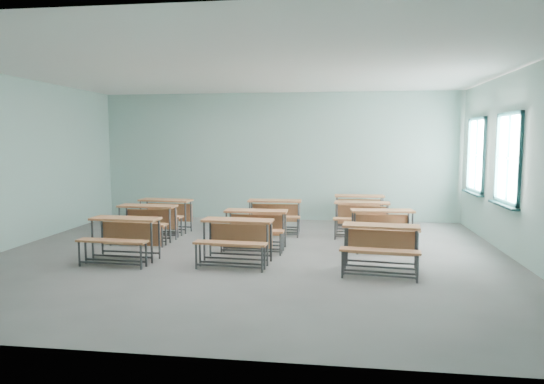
{
  "coord_description": "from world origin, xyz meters",
  "views": [
    {
      "loc": [
        1.52,
        -8.19,
        2.01
      ],
      "look_at": [
        0.24,
        1.2,
        1.0
      ],
      "focal_mm": 32.0,
      "sensor_mm": 36.0,
      "label": 1
    }
  ],
  "objects_px": {
    "desk_unit_r3c2": "(360,206)",
    "desk_unit_r1c0": "(146,218)",
    "desk_unit_r0c1": "(236,235)",
    "desk_unit_r2c1": "(274,211)",
    "desk_unit_r0c0": "(123,233)",
    "desk_unit_r1c2": "(383,223)",
    "desk_unit_r0c2": "(381,241)",
    "desk_unit_r2c2": "(362,214)",
    "desk_unit_r1c1": "(255,223)",
    "desk_unit_r2c0": "(164,211)"
  },
  "relations": [
    {
      "from": "desk_unit_r3c2",
      "to": "desk_unit_r1c0",
      "type": "bearing_deg",
      "value": -153.23
    },
    {
      "from": "desk_unit_r0c1",
      "to": "desk_unit_r2c1",
      "type": "xyz_separation_m",
      "value": [
        0.28,
        2.66,
        0.0
      ]
    },
    {
      "from": "desk_unit_r0c0",
      "to": "desk_unit_r1c2",
      "type": "xyz_separation_m",
      "value": [
        4.38,
        1.52,
        0.0
      ]
    },
    {
      "from": "desk_unit_r0c2",
      "to": "desk_unit_r2c2",
      "type": "height_order",
      "value": "same"
    },
    {
      "from": "desk_unit_r1c1",
      "to": "desk_unit_r2c0",
      "type": "relative_size",
      "value": 0.95
    },
    {
      "from": "desk_unit_r0c2",
      "to": "desk_unit_r2c2",
      "type": "xyz_separation_m",
      "value": [
        -0.15,
        2.81,
        0.0
      ]
    },
    {
      "from": "desk_unit_r0c1",
      "to": "desk_unit_r1c0",
      "type": "distance_m",
      "value": 2.6
    },
    {
      "from": "desk_unit_r0c2",
      "to": "desk_unit_r2c0",
      "type": "distance_m",
      "value": 5.15
    },
    {
      "from": "desk_unit_r0c1",
      "to": "desk_unit_r2c2",
      "type": "relative_size",
      "value": 1.01
    },
    {
      "from": "desk_unit_r1c0",
      "to": "desk_unit_r2c2",
      "type": "relative_size",
      "value": 0.99
    },
    {
      "from": "desk_unit_r0c1",
      "to": "desk_unit_r1c0",
      "type": "relative_size",
      "value": 1.01
    },
    {
      "from": "desk_unit_r2c1",
      "to": "desk_unit_r3c2",
      "type": "relative_size",
      "value": 1.0
    },
    {
      "from": "desk_unit_r1c2",
      "to": "desk_unit_r0c2",
      "type": "bearing_deg",
      "value": -102.14
    },
    {
      "from": "desk_unit_r0c2",
      "to": "desk_unit_r2c2",
      "type": "distance_m",
      "value": 2.81
    },
    {
      "from": "desk_unit_r3c2",
      "to": "desk_unit_r0c0",
      "type": "bearing_deg",
      "value": -138.12
    },
    {
      "from": "desk_unit_r0c2",
      "to": "desk_unit_r1c1",
      "type": "height_order",
      "value": "same"
    },
    {
      "from": "desk_unit_r0c2",
      "to": "desk_unit_r2c1",
      "type": "relative_size",
      "value": 1.04
    },
    {
      "from": "desk_unit_r3c2",
      "to": "desk_unit_r2c1",
      "type": "bearing_deg",
      "value": -149.89
    },
    {
      "from": "desk_unit_r0c0",
      "to": "desk_unit_r3c2",
      "type": "xyz_separation_m",
      "value": [
        4.05,
        3.94,
        0.0
      ]
    },
    {
      "from": "desk_unit_r0c1",
      "to": "desk_unit_r1c1",
      "type": "distance_m",
      "value": 1.09
    },
    {
      "from": "desk_unit_r0c1",
      "to": "desk_unit_r2c0",
      "type": "distance_m",
      "value": 3.23
    },
    {
      "from": "desk_unit_r0c0",
      "to": "desk_unit_r2c0",
      "type": "bearing_deg",
      "value": 97.91
    },
    {
      "from": "desk_unit_r0c0",
      "to": "desk_unit_r2c1",
      "type": "height_order",
      "value": "same"
    },
    {
      "from": "desk_unit_r2c0",
      "to": "desk_unit_r3c2",
      "type": "distance_m",
      "value": 4.51
    },
    {
      "from": "desk_unit_r1c2",
      "to": "desk_unit_r2c0",
      "type": "height_order",
      "value": "same"
    },
    {
      "from": "desk_unit_r0c2",
      "to": "desk_unit_r1c2",
      "type": "relative_size",
      "value": 1.01
    },
    {
      "from": "desk_unit_r0c0",
      "to": "desk_unit_r1c2",
      "type": "height_order",
      "value": "same"
    },
    {
      "from": "desk_unit_r1c0",
      "to": "desk_unit_r2c2",
      "type": "bearing_deg",
      "value": 16.84
    },
    {
      "from": "desk_unit_r1c0",
      "to": "desk_unit_r1c1",
      "type": "bearing_deg",
      "value": -7.35
    },
    {
      "from": "desk_unit_r1c2",
      "to": "desk_unit_r0c0",
      "type": "bearing_deg",
      "value": -166.62
    },
    {
      "from": "desk_unit_r0c1",
      "to": "desk_unit_r0c2",
      "type": "height_order",
      "value": "same"
    },
    {
      "from": "desk_unit_r2c1",
      "to": "desk_unit_r0c2",
      "type": "bearing_deg",
      "value": -57.04
    },
    {
      "from": "desk_unit_r0c1",
      "to": "desk_unit_r2c2",
      "type": "xyz_separation_m",
      "value": [
        2.14,
        2.58,
        0.0
      ]
    },
    {
      "from": "desk_unit_r1c2",
      "to": "desk_unit_r3c2",
      "type": "distance_m",
      "value": 2.44
    },
    {
      "from": "desk_unit_r2c0",
      "to": "desk_unit_r2c1",
      "type": "height_order",
      "value": "same"
    },
    {
      "from": "desk_unit_r2c0",
      "to": "desk_unit_r2c1",
      "type": "xyz_separation_m",
      "value": [
        2.41,
        0.23,
        0.0
      ]
    },
    {
      "from": "desk_unit_r0c2",
      "to": "desk_unit_r1c1",
      "type": "relative_size",
      "value": 1.06
    },
    {
      "from": "desk_unit_r1c2",
      "to": "desk_unit_r2c1",
      "type": "distance_m",
      "value": 2.52
    },
    {
      "from": "desk_unit_r1c1",
      "to": "desk_unit_r3c2",
      "type": "relative_size",
      "value": 0.98
    },
    {
      "from": "desk_unit_r0c1",
      "to": "desk_unit_r2c2",
      "type": "bearing_deg",
      "value": 53.67
    },
    {
      "from": "desk_unit_r1c2",
      "to": "desk_unit_r2c2",
      "type": "bearing_deg",
      "value": 100.35
    },
    {
      "from": "desk_unit_r2c2",
      "to": "desk_unit_r3c2",
      "type": "height_order",
      "value": "same"
    },
    {
      "from": "desk_unit_r1c0",
      "to": "desk_unit_r1c2",
      "type": "bearing_deg",
      "value": 1.8
    },
    {
      "from": "desk_unit_r2c0",
      "to": "desk_unit_r3c2",
      "type": "relative_size",
      "value": 1.03
    },
    {
      "from": "desk_unit_r0c0",
      "to": "desk_unit_r0c1",
      "type": "relative_size",
      "value": 0.99
    },
    {
      "from": "desk_unit_r1c2",
      "to": "desk_unit_r3c2",
      "type": "xyz_separation_m",
      "value": [
        -0.33,
        2.41,
        0.0
      ]
    },
    {
      "from": "desk_unit_r2c1",
      "to": "desk_unit_r3c2",
      "type": "height_order",
      "value": "same"
    },
    {
      "from": "desk_unit_r2c1",
      "to": "desk_unit_r3c2",
      "type": "xyz_separation_m",
      "value": [
        1.87,
        1.19,
        0.0
      ]
    },
    {
      "from": "desk_unit_r0c0",
      "to": "desk_unit_r3c2",
      "type": "bearing_deg",
      "value": 46.95
    },
    {
      "from": "desk_unit_r2c1",
      "to": "desk_unit_r2c2",
      "type": "height_order",
      "value": "same"
    }
  ]
}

